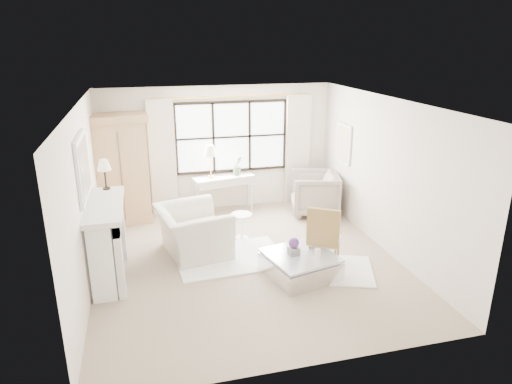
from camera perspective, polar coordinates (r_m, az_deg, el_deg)
floor at (r=7.91m, az=-1.04°, el=-8.63°), size 5.50×5.50×0.00m
ceiling at (r=7.09m, az=-1.17°, el=11.14°), size 5.50×5.50×0.00m
wall_back at (r=9.99m, az=-4.76°, el=5.42°), size 5.00×0.00×5.00m
wall_front at (r=4.95m, az=6.35°, el=-8.83°), size 5.00×0.00×5.00m
wall_left at (r=7.27m, az=-20.66°, el=-0.85°), size 0.00×5.50×5.50m
wall_right at (r=8.30m, az=15.95°, el=2.00°), size 0.00×5.50×5.50m
window_pane at (r=9.97m, az=-3.07°, el=6.90°), size 2.40×0.02×1.50m
window_frame at (r=9.96m, az=-3.06°, el=6.89°), size 2.50×0.04×1.50m
curtain_rod at (r=9.77m, az=-3.09°, el=11.83°), size 3.30×0.04×0.04m
curtain_left at (r=9.80m, az=-11.59°, el=4.14°), size 0.55×0.10×2.47m
curtain_right at (r=10.37m, az=5.24°, el=5.24°), size 0.55×0.10×2.47m
fireplace at (r=7.49m, az=-18.33°, el=-5.78°), size 0.58×1.66×1.26m
mirror_frame at (r=7.13m, az=-20.87°, el=2.89°), size 0.05×1.15×0.95m
mirror_glass at (r=7.12m, az=-20.63°, el=2.91°), size 0.02×1.00×0.80m
art_frame at (r=9.69m, az=10.93°, el=5.95°), size 0.04×0.62×0.82m
art_canvas at (r=9.68m, az=10.82°, el=5.94°), size 0.01×0.52×0.72m
mantel_lamp at (r=7.82m, az=-18.47°, el=3.07°), size 0.22×0.22×0.51m
armoire at (r=9.54m, az=-16.47°, el=2.77°), size 1.20×0.83×2.24m
console_table at (r=10.00m, az=-4.06°, el=-0.21°), size 1.36×0.69×0.80m
console_lamp at (r=9.71m, az=-5.74°, el=5.04°), size 0.28×0.28×0.69m
orchid_plant at (r=9.90m, az=-2.28°, el=3.33°), size 0.27×0.23×0.42m
side_table at (r=8.62m, az=-1.82°, el=-3.85°), size 0.40×0.40×0.51m
rug_left at (r=8.00m, az=-3.28°, el=-8.19°), size 1.89×1.39×0.03m
rug_right at (r=7.72m, az=9.08°, el=-9.52°), size 1.69×1.49×0.03m
club_armchair at (r=8.10m, az=-7.89°, el=-4.88°), size 1.34×1.47×0.83m
wingback_chair at (r=9.94m, az=7.34°, el=-0.14°), size 1.21×1.19×0.90m
french_chair at (r=7.69m, az=8.49°, el=-7.11°), size 0.66×0.67×1.08m
coffee_table at (r=7.41m, az=5.52°, el=-9.13°), size 1.21×1.21×0.38m
planter_box at (r=7.28m, az=4.73°, el=-7.36°), size 0.18×0.18×0.12m
planter_flowers at (r=7.22m, az=4.76°, el=-6.34°), size 0.17×0.17×0.17m
pillar_candle at (r=7.27m, az=7.70°, el=-7.51°), size 0.10×0.10×0.12m
coffee_vase at (r=7.55m, az=6.94°, el=-6.31°), size 0.18×0.18×0.16m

